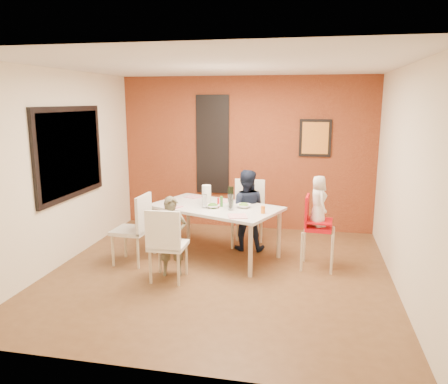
% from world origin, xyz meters
% --- Properties ---
extents(ground, '(4.50, 4.50, 0.00)m').
position_xyz_m(ground, '(0.00, 0.00, 0.00)').
color(ground, brown).
rests_on(ground, ground).
extents(ceiling, '(4.50, 4.50, 0.02)m').
position_xyz_m(ceiling, '(0.00, 0.00, 2.70)').
color(ceiling, silver).
rests_on(ceiling, wall_back).
extents(wall_back, '(4.50, 0.02, 2.70)m').
position_xyz_m(wall_back, '(0.00, 2.25, 1.35)').
color(wall_back, '#F3E6C9').
rests_on(wall_back, ground).
extents(wall_front, '(4.50, 0.02, 2.70)m').
position_xyz_m(wall_front, '(0.00, -2.25, 1.35)').
color(wall_front, '#F3E6C9').
rests_on(wall_front, ground).
extents(wall_left, '(0.02, 4.50, 2.70)m').
position_xyz_m(wall_left, '(-2.25, 0.00, 1.35)').
color(wall_left, '#F3E6C9').
rests_on(wall_left, ground).
extents(wall_right, '(0.02, 4.50, 2.70)m').
position_xyz_m(wall_right, '(2.25, 0.00, 1.35)').
color(wall_right, '#F3E6C9').
rests_on(wall_right, ground).
extents(brick_accent_wall, '(4.50, 0.02, 2.70)m').
position_xyz_m(brick_accent_wall, '(0.00, 2.23, 1.35)').
color(brick_accent_wall, maroon).
rests_on(brick_accent_wall, ground).
extents(picture_window_frame, '(0.05, 1.70, 1.30)m').
position_xyz_m(picture_window_frame, '(-2.22, 0.20, 1.55)').
color(picture_window_frame, black).
rests_on(picture_window_frame, wall_left).
extents(picture_window_pane, '(0.02, 1.55, 1.15)m').
position_xyz_m(picture_window_pane, '(-2.21, 0.20, 1.55)').
color(picture_window_pane, black).
rests_on(picture_window_pane, wall_left).
extents(glassblock_strip, '(0.55, 0.03, 1.70)m').
position_xyz_m(glassblock_strip, '(-0.60, 2.21, 1.50)').
color(glassblock_strip, silver).
rests_on(glassblock_strip, wall_back).
extents(glassblock_surround, '(0.60, 0.03, 1.76)m').
position_xyz_m(glassblock_surround, '(-0.60, 2.21, 1.50)').
color(glassblock_surround, black).
rests_on(glassblock_surround, wall_back).
extents(art_print_frame, '(0.54, 0.03, 0.64)m').
position_xyz_m(art_print_frame, '(1.20, 2.21, 1.65)').
color(art_print_frame, black).
rests_on(art_print_frame, wall_back).
extents(art_print_canvas, '(0.44, 0.01, 0.54)m').
position_xyz_m(art_print_canvas, '(1.20, 2.19, 1.65)').
color(art_print_canvas, gold).
rests_on(art_print_canvas, wall_back).
extents(dining_table, '(2.07, 1.61, 0.76)m').
position_xyz_m(dining_table, '(-0.20, 0.64, 0.69)').
color(dining_table, silver).
rests_on(dining_table, ground).
extents(chair_near, '(0.45, 0.45, 0.96)m').
position_xyz_m(chair_near, '(-0.60, -0.44, 0.54)').
color(chair_near, white).
rests_on(chair_near, ground).
extents(chair_far, '(0.50, 0.50, 1.04)m').
position_xyz_m(chair_far, '(0.20, 1.27, 0.58)').
color(chair_far, white).
rests_on(chair_far, ground).
extents(chair_left, '(0.49, 0.49, 1.00)m').
position_xyz_m(chair_left, '(-1.22, 0.10, 0.56)').
color(chair_left, beige).
rests_on(chair_left, ground).
extents(high_chair, '(0.46, 0.46, 1.01)m').
position_xyz_m(high_chair, '(1.24, 0.45, 0.61)').
color(high_chair, red).
rests_on(high_chair, ground).
extents(child_near, '(0.44, 0.35, 1.06)m').
position_xyz_m(child_near, '(-0.60, -0.19, 0.53)').
color(child_near, brown).
rests_on(child_near, ground).
extents(child_far, '(0.64, 0.51, 1.25)m').
position_xyz_m(child_far, '(0.19, 1.02, 0.63)').
color(child_far, black).
rests_on(child_far, ground).
extents(toddler, '(0.33, 0.40, 0.70)m').
position_xyz_m(toddler, '(1.27, 0.45, 0.95)').
color(toddler, silver).
rests_on(toddler, high_chair).
extents(plate_near_left, '(0.27, 0.27, 0.01)m').
position_xyz_m(plate_near_left, '(-0.78, 0.45, 0.77)').
color(plate_near_left, silver).
rests_on(plate_near_left, dining_table).
extents(plate_far_mid, '(0.23, 0.23, 0.01)m').
position_xyz_m(plate_far_mid, '(-0.10, 0.95, 0.77)').
color(plate_far_mid, white).
rests_on(plate_far_mid, dining_table).
extents(plate_near_right, '(0.30, 0.30, 0.01)m').
position_xyz_m(plate_near_right, '(0.22, 0.11, 0.77)').
color(plate_near_right, white).
rests_on(plate_near_right, dining_table).
extents(plate_far_left, '(0.29, 0.29, 0.01)m').
position_xyz_m(plate_far_left, '(-0.68, 1.15, 0.77)').
color(plate_far_left, white).
rests_on(plate_far_left, dining_table).
extents(salad_bowl_a, '(0.26, 0.26, 0.05)m').
position_xyz_m(salad_bowl_a, '(-0.21, 0.52, 0.79)').
color(salad_bowl_a, white).
rests_on(salad_bowl_a, dining_table).
extents(salad_bowl_b, '(0.24, 0.24, 0.05)m').
position_xyz_m(salad_bowl_b, '(0.22, 0.62, 0.79)').
color(salad_bowl_b, white).
rests_on(salad_bowl_b, dining_table).
extents(wine_bottle, '(0.08, 0.08, 0.31)m').
position_xyz_m(wine_bottle, '(0.04, 0.59, 0.92)').
color(wine_bottle, black).
rests_on(wine_bottle, dining_table).
extents(wine_glass_a, '(0.07, 0.07, 0.20)m').
position_xyz_m(wine_glass_a, '(-0.33, 0.49, 0.86)').
color(wine_glass_a, silver).
rests_on(wine_glass_a, dining_table).
extents(wine_glass_b, '(0.08, 0.08, 0.22)m').
position_xyz_m(wine_glass_b, '(0.06, 0.45, 0.87)').
color(wine_glass_b, white).
rests_on(wine_glass_b, dining_table).
extents(paper_towel_roll, '(0.13, 0.13, 0.30)m').
position_xyz_m(paper_towel_roll, '(-0.34, 0.67, 0.91)').
color(paper_towel_roll, white).
rests_on(paper_towel_roll, dining_table).
extents(condiment_red, '(0.03, 0.03, 0.13)m').
position_xyz_m(condiment_red, '(-0.15, 0.60, 0.83)').
color(condiment_red, red).
rests_on(condiment_red, dining_table).
extents(condiment_green, '(0.04, 0.04, 0.16)m').
position_xyz_m(condiment_green, '(-0.10, 0.61, 0.84)').
color(condiment_green, '#2E7928').
rests_on(condiment_green, dining_table).
extents(condiment_brown, '(0.03, 0.03, 0.14)m').
position_xyz_m(condiment_brown, '(-0.10, 0.62, 0.83)').
color(condiment_brown, brown).
rests_on(condiment_brown, dining_table).
extents(sippy_cup, '(0.06, 0.06, 0.10)m').
position_xyz_m(sippy_cup, '(0.53, 0.35, 0.81)').
color(sippy_cup, orange).
rests_on(sippy_cup, dining_table).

